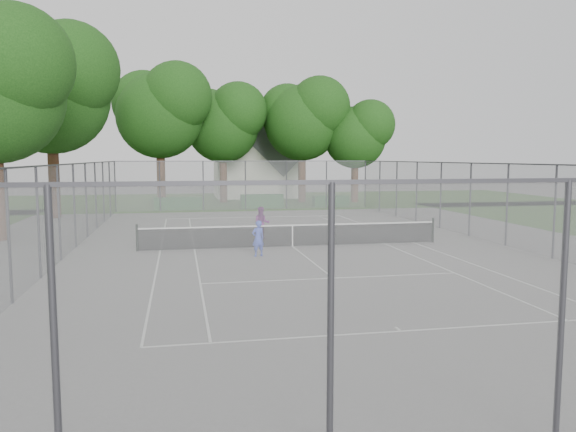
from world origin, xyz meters
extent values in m
plane|color=#64625F|center=(0.00, 0.00, 0.00)|extent=(120.00, 120.00, 0.00)
cube|color=#254A15|center=(0.00, 26.00, 0.00)|extent=(60.00, 20.00, 0.00)
cube|color=silver|center=(0.00, -11.88, 0.01)|extent=(10.97, 0.06, 0.01)
cube|color=silver|center=(0.00, 11.88, 0.01)|extent=(10.97, 0.06, 0.01)
cube|color=silver|center=(-5.49, 0.00, 0.01)|extent=(0.06, 23.77, 0.01)
cube|color=silver|center=(5.49, 0.00, 0.01)|extent=(0.06, 23.77, 0.01)
cube|color=silver|center=(-4.12, 0.00, 0.01)|extent=(0.06, 23.77, 0.01)
cube|color=silver|center=(4.12, 0.00, 0.01)|extent=(0.06, 23.77, 0.01)
cube|color=silver|center=(0.00, -6.40, 0.01)|extent=(8.23, 0.06, 0.01)
cube|color=silver|center=(0.00, 6.40, 0.01)|extent=(8.23, 0.06, 0.01)
cube|color=silver|center=(0.00, 0.00, 0.01)|extent=(0.06, 12.80, 0.01)
cube|color=silver|center=(0.00, -11.73, 0.01)|extent=(0.06, 0.30, 0.01)
cube|color=silver|center=(0.00, 11.73, 0.01)|extent=(0.06, 0.30, 0.01)
cylinder|color=black|center=(-6.39, 0.00, 0.55)|extent=(0.10, 0.10, 1.10)
cylinder|color=black|center=(6.39, 0.00, 0.55)|extent=(0.10, 0.10, 1.10)
cube|color=black|center=(0.00, 0.00, 0.45)|extent=(12.67, 0.01, 0.86)
cube|color=silver|center=(0.00, 0.00, 0.91)|extent=(12.77, 0.03, 0.06)
cube|color=silver|center=(0.00, 0.00, 0.44)|extent=(0.05, 0.02, 0.88)
cylinder|color=#38383D|center=(-9.00, 17.00, 1.75)|extent=(0.08, 0.08, 3.50)
cylinder|color=#38383D|center=(9.00, 17.00, 1.75)|extent=(0.08, 0.08, 3.50)
cube|color=slate|center=(0.00, -17.00, 1.75)|extent=(18.00, 0.02, 3.50)
cube|color=slate|center=(0.00, 17.00, 1.75)|extent=(18.00, 0.02, 3.50)
cube|color=slate|center=(-9.00, 0.00, 1.75)|extent=(0.02, 34.00, 3.50)
cube|color=slate|center=(9.00, 0.00, 1.75)|extent=(0.02, 34.00, 3.50)
cube|color=#38383D|center=(0.00, -17.00, 3.50)|extent=(18.00, 0.05, 0.05)
cube|color=#38383D|center=(0.00, 17.00, 3.50)|extent=(18.00, 0.05, 0.05)
cube|color=#38383D|center=(-9.00, 0.00, 3.50)|extent=(0.05, 34.00, 0.05)
cube|color=#38383D|center=(9.00, 0.00, 3.50)|extent=(0.05, 34.00, 0.05)
cylinder|color=#3E2316|center=(-6.04, 21.60, 2.33)|extent=(0.65, 0.65, 4.66)
sphere|color=#13370F|center=(-6.04, 21.60, 6.98)|extent=(6.63, 6.63, 6.63)
sphere|color=#13370F|center=(-4.71, 20.61, 8.31)|extent=(5.31, 5.31, 5.31)
sphere|color=#13370F|center=(-7.20, 22.43, 7.98)|extent=(4.97, 4.97, 4.97)
cylinder|color=#3E2316|center=(-1.02, 24.17, 2.11)|extent=(0.63, 0.63, 4.22)
sphere|color=#13370F|center=(-1.02, 24.17, 6.31)|extent=(6.00, 6.00, 6.00)
sphere|color=#13370F|center=(0.18, 23.27, 7.51)|extent=(4.80, 4.80, 4.80)
sphere|color=#13370F|center=(-2.07, 24.92, 7.21)|extent=(4.50, 4.50, 4.50)
cylinder|color=#3E2316|center=(5.50, 23.13, 2.21)|extent=(0.64, 0.64, 4.42)
sphere|color=#13370F|center=(5.50, 23.13, 6.62)|extent=(6.29, 6.29, 6.29)
sphere|color=#13370F|center=(6.76, 22.18, 7.88)|extent=(5.03, 5.03, 5.03)
sphere|color=#13370F|center=(4.40, 23.91, 7.57)|extent=(4.72, 4.72, 4.72)
cylinder|color=#3E2316|center=(9.81, 22.11, 1.81)|extent=(0.60, 0.60, 3.61)
sphere|color=#13370F|center=(9.81, 22.11, 5.41)|extent=(5.14, 5.14, 5.14)
sphere|color=#13370F|center=(10.84, 21.34, 6.44)|extent=(4.11, 4.11, 4.11)
sphere|color=#13370F|center=(8.91, 22.75, 6.18)|extent=(3.85, 3.85, 3.85)
cylinder|color=#3E2316|center=(-12.31, 13.97, 2.52)|extent=(0.66, 0.66, 5.04)
sphere|color=#13370F|center=(-12.31, 13.97, 7.55)|extent=(7.17, 7.17, 7.17)
sphere|color=#13370F|center=(-10.88, 12.90, 8.99)|extent=(5.74, 5.74, 5.74)
sphere|color=#13370F|center=(-13.57, 14.87, 8.63)|extent=(5.38, 5.38, 5.38)
sphere|color=#13370F|center=(-11.52, 3.43, 7.87)|extent=(5.02, 5.02, 5.02)
cube|color=#194F1D|center=(-4.77, 18.39, 0.43)|extent=(3.41, 1.02, 0.85)
cube|color=#194F1D|center=(1.40, 18.48, 0.50)|extent=(3.17, 0.91, 1.00)
cube|color=#194F1D|center=(6.75, 18.54, 0.40)|extent=(2.69, 0.99, 0.81)
cube|color=beige|center=(2.63, 29.76, 2.95)|extent=(7.86, 5.89, 5.89)
cube|color=#4F5055|center=(2.63, 29.76, 5.89)|extent=(7.78, 6.09, 7.78)
imported|color=blue|center=(-1.76, -2.05, 0.69)|extent=(0.58, 0.47, 1.38)
imported|color=#712571|center=(-0.99, 2.19, 0.76)|extent=(0.77, 0.62, 1.52)
camera|label=1|loc=(-4.68, -23.08, 3.78)|focal=35.00mm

